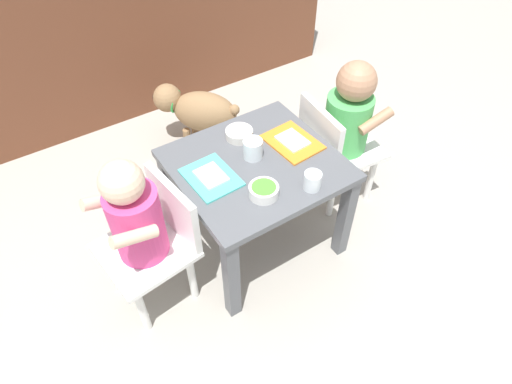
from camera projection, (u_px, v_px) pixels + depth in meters
ground_plane at (256, 238)px, 1.84m from camera, size 7.00×7.00×0.00m
kitchen_cabinet_back at (120, 12)px, 2.21m from camera, size 2.25×0.35×0.98m
dining_table at (256, 178)px, 1.60m from camera, size 0.56×0.52×0.42m
seated_child_left at (140, 222)px, 1.38m from camera, size 0.31×0.31×0.65m
seated_child_right at (346, 120)px, 1.74m from camera, size 0.31×0.31×0.65m
dog at (198, 110)px, 2.12m from camera, size 0.36×0.38×0.32m
food_tray_left at (211, 177)px, 1.48m from camera, size 0.16×0.20×0.02m
food_tray_right at (292, 142)px, 1.61m from camera, size 0.17×0.21×0.02m
water_cup_left at (253, 150)px, 1.54m from camera, size 0.07×0.07×0.07m
water_cup_right at (312, 182)px, 1.44m from camera, size 0.06×0.06×0.06m
cereal_bowl_right_side at (239, 133)px, 1.62m from camera, size 0.10×0.10×0.03m
cereal_bowl_left_side at (264, 191)px, 1.42m from camera, size 0.10×0.10×0.04m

